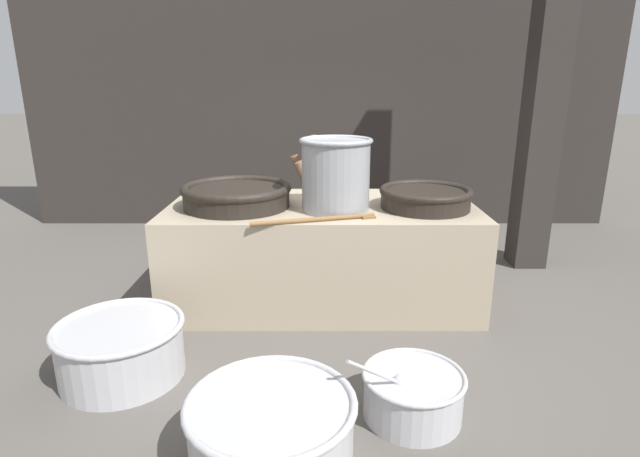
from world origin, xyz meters
TOP-DOWN VIEW (x-y plane):
  - ground_plane at (0.00, 0.00)m, footprint 60.00×60.00m
  - back_wall at (0.00, 2.88)m, footprint 8.66×0.24m
  - support_pillar at (2.46, 0.99)m, footprint 0.37×0.37m
  - hearth_platform at (0.00, 0.00)m, footprint 2.95×1.45m
  - giant_wok_near at (-0.81, -0.09)m, footprint 1.04×1.04m
  - giant_wok_far at (0.97, -0.15)m, footprint 0.86×0.86m
  - stock_pot at (0.12, -0.23)m, footprint 0.66×0.66m
  - stirring_paddle at (-0.01, -0.61)m, footprint 1.07×0.37m
  - cook at (-0.09, 0.99)m, footprint 0.40×0.60m
  - prep_bowl_vegetables at (0.59, -1.88)m, footprint 0.80×0.68m
  - prep_bowl_meat at (-1.49, -1.41)m, footprint 0.94×0.94m
  - prep_bowl_extra at (-0.30, -2.29)m, footprint 0.98×0.98m

SIDE VIEW (x-z plane):
  - ground_plane at x=0.00m, z-range 0.00..0.00m
  - prep_bowl_vegetables at x=0.59m, z-range -0.12..0.47m
  - prep_bowl_extra at x=-0.30m, z-range 0.02..0.43m
  - prep_bowl_meat at x=-1.49m, z-range 0.02..0.45m
  - hearth_platform at x=0.00m, z-range 0.00..0.98m
  - cook at x=-0.09m, z-range 0.06..1.61m
  - stirring_paddle at x=-0.01m, z-range 0.98..1.02m
  - giant_wok_far at x=0.97m, z-range 0.99..1.18m
  - giant_wok_near at x=-0.81m, z-range 0.99..1.20m
  - stock_pot at x=0.12m, z-range 0.99..1.65m
  - back_wall at x=0.00m, z-range 0.00..4.44m
  - support_pillar at x=2.46m, z-range 0.00..4.44m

